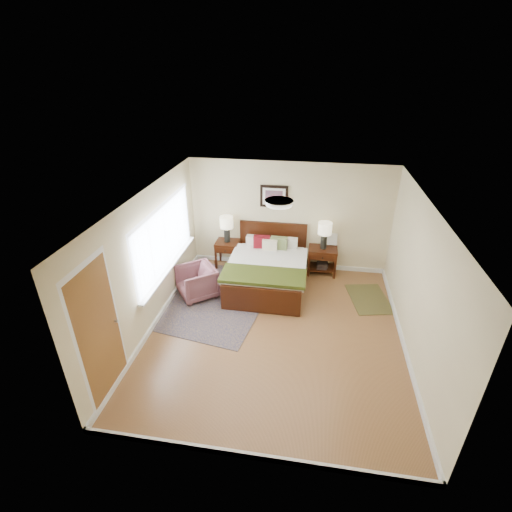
{
  "coord_description": "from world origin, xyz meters",
  "views": [
    {
      "loc": [
        0.51,
        -5.32,
        4.36
      ],
      "look_at": [
        -0.5,
        0.88,
        1.05
      ],
      "focal_mm": 26.0,
      "sensor_mm": 36.0,
      "label": 1
    }
  ],
  "objects_px": {
    "lamp_right": "(325,231)",
    "rug_persian": "(218,299)",
    "nightstand_left": "(227,247)",
    "nightstand_right": "(322,258)",
    "lamp_left": "(227,225)",
    "armchair": "(197,282)",
    "bed": "(267,266)"
  },
  "relations": [
    {
      "from": "armchair",
      "to": "nightstand_left",
      "type": "bearing_deg",
      "value": 128.48
    },
    {
      "from": "lamp_right",
      "to": "rug_persian",
      "type": "bearing_deg",
      "value": -145.21
    },
    {
      "from": "rug_persian",
      "to": "nightstand_left",
      "type": "bearing_deg",
      "value": 104.61
    },
    {
      "from": "lamp_right",
      "to": "rug_persian",
      "type": "distance_m",
      "value": 2.74
    },
    {
      "from": "lamp_right",
      "to": "rug_persian",
      "type": "relative_size",
      "value": 0.23
    },
    {
      "from": "nightstand_right",
      "to": "lamp_left",
      "type": "distance_m",
      "value": 2.31
    },
    {
      "from": "lamp_left",
      "to": "armchair",
      "type": "distance_m",
      "value": 1.58
    },
    {
      "from": "nightstand_left",
      "to": "rug_persian",
      "type": "height_order",
      "value": "nightstand_left"
    },
    {
      "from": "lamp_left",
      "to": "lamp_right",
      "type": "bearing_deg",
      "value": 0.0
    },
    {
      "from": "nightstand_right",
      "to": "armchair",
      "type": "distance_m",
      "value": 2.89
    },
    {
      "from": "bed",
      "to": "nightstand_right",
      "type": "height_order",
      "value": "bed"
    },
    {
      "from": "armchair",
      "to": "lamp_left",
      "type": "bearing_deg",
      "value": 128.7
    },
    {
      "from": "bed",
      "to": "nightstand_right",
      "type": "relative_size",
      "value": 3.15
    },
    {
      "from": "nightstand_left",
      "to": "armchair",
      "type": "xyz_separation_m",
      "value": [
        -0.34,
        -1.35,
        -0.18
      ]
    },
    {
      "from": "bed",
      "to": "rug_persian",
      "type": "height_order",
      "value": "bed"
    },
    {
      "from": "armchair",
      "to": "bed",
      "type": "bearing_deg",
      "value": 76.24
    },
    {
      "from": "nightstand_left",
      "to": "lamp_right",
      "type": "relative_size",
      "value": 1.04
    },
    {
      "from": "nightstand_left",
      "to": "lamp_right",
      "type": "height_order",
      "value": "lamp_right"
    },
    {
      "from": "armchair",
      "to": "rug_persian",
      "type": "xyz_separation_m",
      "value": [
        0.46,
        -0.08,
        -0.33
      ]
    },
    {
      "from": "nightstand_right",
      "to": "rug_persian",
      "type": "distance_m",
      "value": 2.56
    },
    {
      "from": "nightstand_right",
      "to": "nightstand_left",
      "type": "bearing_deg",
      "value": -179.8
    },
    {
      "from": "lamp_left",
      "to": "rug_persian",
      "type": "distance_m",
      "value": 1.79
    },
    {
      "from": "bed",
      "to": "armchair",
      "type": "distance_m",
      "value": 1.52
    },
    {
      "from": "rug_persian",
      "to": "lamp_right",
      "type": "bearing_deg",
      "value": 44.37
    },
    {
      "from": "lamp_right",
      "to": "nightstand_right",
      "type": "bearing_deg",
      "value": -90.0
    },
    {
      "from": "lamp_left",
      "to": "bed",
      "type": "bearing_deg",
      "value": -36.01
    },
    {
      "from": "bed",
      "to": "nightstand_left",
      "type": "relative_size",
      "value": 3.18
    },
    {
      "from": "bed",
      "to": "nightstand_right",
      "type": "distance_m",
      "value": 1.39
    },
    {
      "from": "bed",
      "to": "lamp_left",
      "type": "relative_size",
      "value": 3.31
    },
    {
      "from": "nightstand_left",
      "to": "nightstand_right",
      "type": "relative_size",
      "value": 0.99
    },
    {
      "from": "bed",
      "to": "rug_persian",
      "type": "bearing_deg",
      "value": -143.39
    },
    {
      "from": "nightstand_left",
      "to": "rug_persian",
      "type": "bearing_deg",
      "value": -84.97
    }
  ]
}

